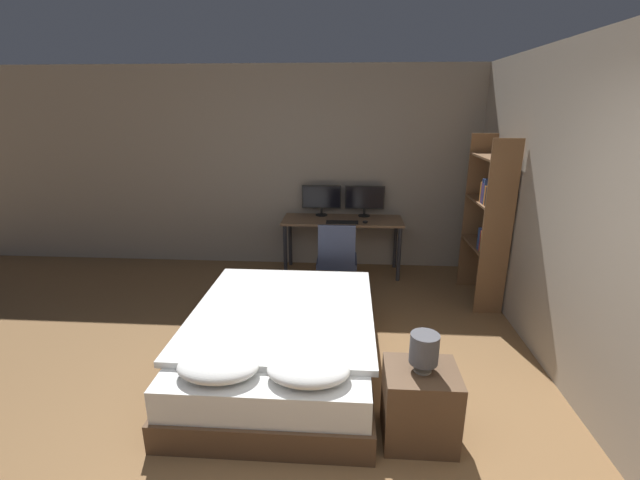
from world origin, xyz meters
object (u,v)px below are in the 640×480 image
bed (282,342)px  monitor_right (365,199)px  office_chair (337,267)px  computer_mouse (365,222)px  bookshelf (489,215)px  bedside_lamp (424,349)px  keyboard (342,222)px  monitor_left (321,198)px  desk (342,226)px  nightstand (420,405)px

bed → monitor_right: size_ratio=3.97×
monitor_right → office_chair: monitor_right is taller
computer_mouse → bookshelf: bearing=-24.7°
bed → bedside_lamp: (1.05, -0.74, 0.43)m
keyboard → bedside_lamp: bearing=-78.5°
monitor_left → office_chair: bearing=-75.9°
office_chair → desk: bearing=86.6°
desk → bed: bearing=-101.6°
monitor_right → bed: bearing=-107.0°
bookshelf → office_chair: bearing=179.5°
bedside_lamp → monitor_left: bearing=105.1°
monitor_left → monitor_right: 0.58m
nightstand → monitor_right: size_ratio=1.01×
bedside_lamp → monitor_right: monitor_right is taller
bedside_lamp → computer_mouse: 2.86m
monitor_right → keyboard: (-0.29, -0.37, -0.23)m
nightstand → computer_mouse: size_ratio=7.59×
nightstand → bedside_lamp: (-0.00, -0.00, 0.43)m
bookshelf → monitor_left: bearing=152.8°
bedside_lamp → desk: (-0.58, 3.03, -0.03)m
monitor_right → bookshelf: size_ratio=0.28×
keyboard → computer_mouse: size_ratio=5.85×
bookshelf → bedside_lamp: bearing=-115.1°
desk → bedside_lamp: bearing=-79.2°
nightstand → keyboard: 2.94m
keyboard → monitor_left: bearing=127.8°
bed → bookshelf: (2.09, 1.49, 0.78)m
monitor_left → keyboard: monitor_left is taller
bed → nightstand: (1.05, -0.74, 0.01)m
nightstand → office_chair: 2.34m
nightstand → office_chair: office_chair is taller
bed → monitor_left: 2.59m
office_chair → bookshelf: (1.67, -0.02, 0.66)m
bedside_lamp → office_chair: bearing=105.6°
nightstand → bookshelf: bookshelf is taller
nightstand → computer_mouse: 2.90m
bed → bookshelf: 2.68m
monitor_right → keyboard: 0.53m
bed → office_chair: bearing=74.4°
monitor_right → computer_mouse: 0.43m
bed → desk: (0.47, 2.28, 0.40)m
bed → computer_mouse: size_ratio=29.88×
monitor_left → monitor_right: (0.58, 0.00, 0.00)m
bedside_lamp → computer_mouse: bearing=95.7°
bed → keyboard: (0.47, 2.10, 0.50)m
bookshelf → bed: bearing=-144.6°
office_chair → bookshelf: bookshelf is taller
bedside_lamp → computer_mouse: bedside_lamp is taller
bed → monitor_right: 2.69m
computer_mouse → nightstand: bearing=-84.3°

